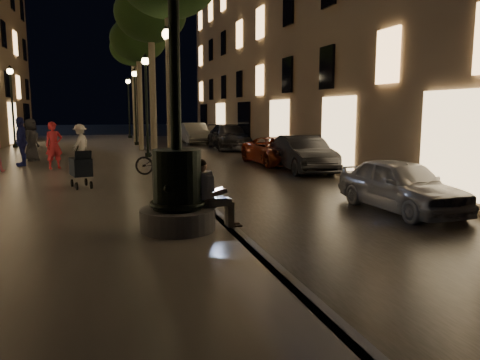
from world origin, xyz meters
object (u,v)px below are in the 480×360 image
object	(u,v)px
tree_second	(151,15)
car_rear	(230,137)
seated_man_laptop	(210,191)
tree_far	(133,48)
lamp_curb_d	(129,100)
pedestrian_white	(80,143)
car_front	(401,185)
tree_third	(138,40)
car_third	(277,151)
car_fifth	(195,133)
lamp_curb_b	(146,92)
car_second	(303,154)
lamp_curb_a	(169,83)
pedestrian_red	(54,145)
lamp_left_c	(12,96)
lamp_curb_c	(135,97)
stroller	(81,167)
pedestrian_dark	(31,140)
bicycle	(162,161)
pedestrian_blue	(21,141)
fountain_lamppost	(177,176)

from	to	relation	value
tree_second	car_rear	size ratio (longest dim) A/B	1.40
seated_man_laptop	tree_far	size ratio (longest dim) A/B	0.18
seated_man_laptop	lamp_curb_d	size ratio (longest dim) A/B	0.27
tree_far	pedestrian_white	distance (m)	12.60
car_front	tree_third	bearing A→B (deg)	102.61
car_front	car_third	size ratio (longest dim) A/B	0.84
lamp_curb_d	car_fifth	size ratio (longest dim) A/B	1.06
lamp_curb_b	car_second	size ratio (longest dim) A/B	1.12
tree_third	lamp_curb_b	distance (m)	4.94
lamp_curb_a	pedestrian_red	size ratio (longest dim) A/B	2.70
tree_far	lamp_left_c	size ratio (longest dim) A/B	1.56
lamp_curb_c	pedestrian_red	distance (m)	12.35
lamp_curb_b	car_third	bearing A→B (deg)	-29.11
lamp_curb_b	stroller	bearing A→B (deg)	-107.20
car_third	lamp_curb_a	bearing A→B (deg)	-139.97
lamp_left_c	lamp_curb_d	bearing A→B (deg)	48.41
car_rear	pedestrian_dark	size ratio (longest dim) A/B	2.86
stroller	car_rear	bearing A→B (deg)	46.00
lamp_curb_c	car_front	xyz separation A→B (m)	(4.84, -20.93, -2.60)
stroller	bicycle	distance (m)	3.24
lamp_curb_c	car_front	world-z (taller)	lamp_curb_c
car_front	car_fifth	size ratio (longest dim) A/B	0.82
tree_far	pedestrian_blue	distance (m)	14.27
lamp_curb_b	car_rear	distance (m)	8.24
lamp_left_c	pedestrian_dark	bearing A→B (deg)	-76.12
lamp_curb_a	lamp_curb_c	distance (m)	16.00
fountain_lamppost	car_third	size ratio (longest dim) A/B	1.18
lamp_curb_d	car_fifth	distance (m)	7.09
pedestrian_dark	pedestrian_blue	bearing A→B (deg)	-167.18
lamp_left_c	lamp_curb_a	bearing A→B (deg)	-66.07
seated_man_laptop	lamp_curb_d	distance (m)	30.09
fountain_lamppost	pedestrian_dark	bearing A→B (deg)	107.64
tree_second	car_third	distance (m)	7.86
stroller	car_rear	world-z (taller)	car_rear
tree_third	car_fifth	bearing A→B (deg)	58.21
lamp_curb_b	lamp_left_c	bearing A→B (deg)	131.59
pedestrian_dark	bicycle	world-z (taller)	pedestrian_dark
lamp_curb_c	lamp_curb_a	bearing A→B (deg)	-90.00
lamp_curb_b	lamp_curb_d	xyz separation A→B (m)	(0.00, 16.00, 0.00)
car_third	bicycle	distance (m)	6.51
seated_man_laptop	tree_third	size ratio (longest dim) A/B	0.18
car_third	car_second	bearing A→B (deg)	-90.39
tree_third	lamp_curb_d	distance (m)	12.35
tree_far	car_fifth	bearing A→B (deg)	12.55
tree_third	bicycle	size ratio (longest dim) A/B	3.82
lamp_curb_d	car_third	distance (m)	19.92
lamp_curb_a	pedestrian_dark	bearing A→B (deg)	123.44
fountain_lamppost	lamp_curb_a	distance (m)	6.37
tree_far	lamp_left_c	distance (m)	8.11
pedestrian_dark	bicycle	xyz separation A→B (m)	(4.93, -6.12, -0.43)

